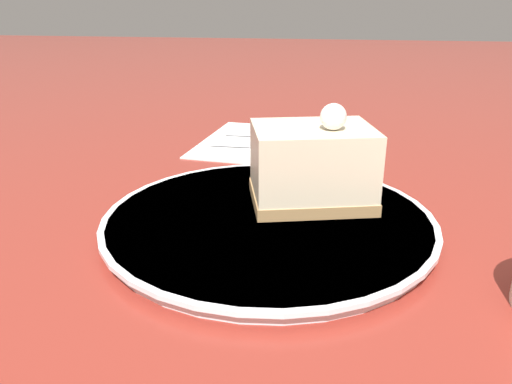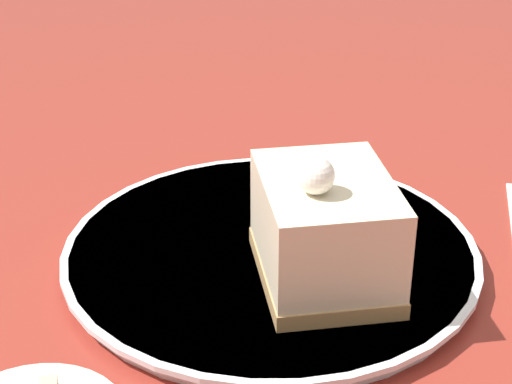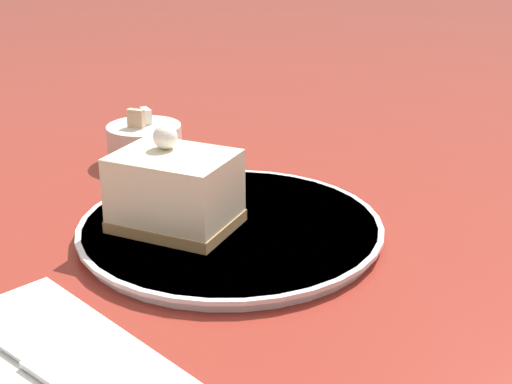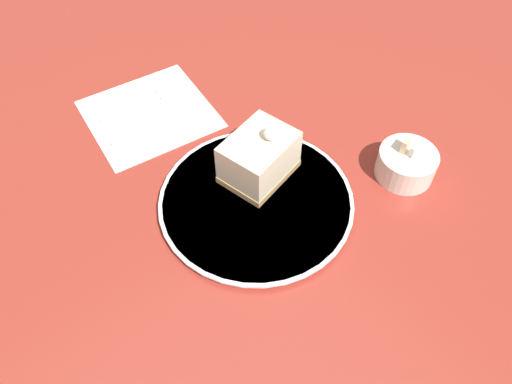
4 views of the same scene
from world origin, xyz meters
TOP-DOWN VIEW (x-y plane):
  - ground_plane at (0.00, 0.00)m, footprint 4.00×4.00m
  - plate at (0.04, -0.02)m, footprint 0.28×0.28m
  - cake_slice at (-0.00, 0.01)m, footprint 0.10×0.12m

SIDE VIEW (x-z plane):
  - ground_plane at x=0.00m, z-range 0.00..0.00m
  - plate at x=0.04m, z-range 0.00..0.01m
  - cake_slice at x=0.00m, z-range 0.00..0.09m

